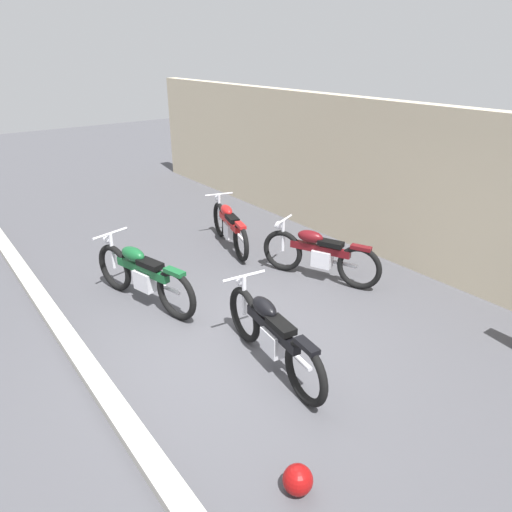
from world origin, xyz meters
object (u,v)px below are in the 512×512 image
object	(u,v)px
motorcycle_maroon	(319,254)
helmet	(298,480)
motorcycle_red	(229,226)
motorcycle_green	(142,275)
motorcycle_black	(271,334)

from	to	relation	value
motorcycle_maroon	helmet	bearing A→B (deg)	110.63
motorcycle_red	motorcycle_maroon	bearing A→B (deg)	-152.25
motorcycle_green	motorcycle_red	bearing A→B (deg)	-79.82
motorcycle_maroon	motorcycle_red	bearing A→B (deg)	-11.59
motorcycle_maroon	motorcycle_green	bearing A→B (deg)	46.46
motorcycle_green	motorcycle_maroon	size ratio (longest dim) A/B	1.09
motorcycle_black	motorcycle_red	distance (m)	3.83
motorcycle_black	motorcycle_maroon	xyz separation A→B (m)	(-1.39, 2.13, -0.01)
motorcycle_black	motorcycle_green	world-z (taller)	motorcycle_green
helmet	motorcycle_maroon	world-z (taller)	motorcycle_maroon
motorcycle_red	helmet	bearing A→B (deg)	168.20
helmet	motorcycle_green	bearing A→B (deg)	174.60
helmet	motorcycle_maroon	xyz separation A→B (m)	(-2.93, 3.06, 0.32)
helmet	motorcycle_red	bearing A→B (deg)	151.91
motorcycle_black	motorcycle_red	size ratio (longest dim) A/B	1.08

